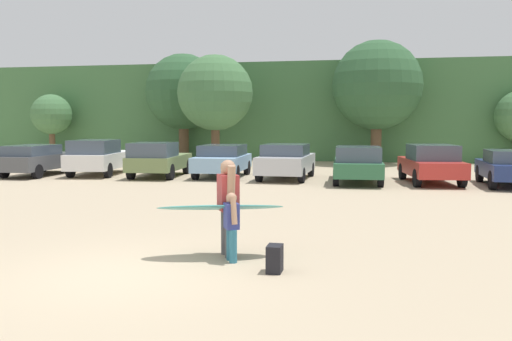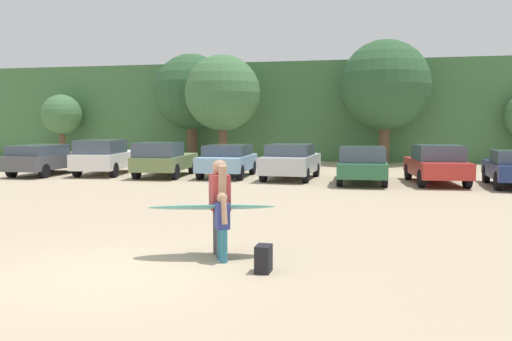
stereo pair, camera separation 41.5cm
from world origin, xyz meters
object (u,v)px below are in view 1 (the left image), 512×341
(parked_car_dark_gray, at_px, (38,159))
(surfboard_teal, at_px, (220,207))
(parked_car_navy, at_px, (511,167))
(parked_car_red, at_px, (431,163))
(backpack_dropped, at_px, (275,259))
(parked_car_forest_green, at_px, (358,164))
(person_child, at_px, (232,223))
(parked_car_white, at_px, (99,157))
(parked_car_olive_green, at_px, (158,159))
(parked_car_silver, at_px, (286,161))
(person_adult, at_px, (228,202))
(parked_car_sky_blue, at_px, (222,160))

(parked_car_dark_gray, height_order, surfboard_teal, parked_car_dark_gray)
(parked_car_dark_gray, height_order, parked_car_navy, parked_car_dark_gray)
(parked_car_red, xyz_separation_m, backpack_dropped, (-3.82, -13.95, -0.57))
(parked_car_forest_green, xyz_separation_m, surfboard_teal, (-2.11, -12.83, 0.15))
(parked_car_forest_green, relative_size, person_child, 3.96)
(parked_car_white, bearing_deg, parked_car_navy, -100.89)
(parked_car_red, height_order, backpack_dropped, parked_car_red)
(parked_car_white, xyz_separation_m, parked_car_olive_green, (3.02, -0.38, -0.04))
(parked_car_silver, bearing_deg, parked_car_white, 91.51)
(parked_car_forest_green, bearing_deg, parked_car_dark_gray, 87.41)
(parked_car_white, distance_m, person_adult, 16.61)
(parked_car_sky_blue, distance_m, parked_car_forest_green, 6.00)
(parked_car_olive_green, relative_size, backpack_dropped, 9.51)
(parked_car_forest_green, xyz_separation_m, parked_car_navy, (5.70, -0.11, -0.02))
(parked_car_navy, relative_size, backpack_dropped, 8.88)
(parked_car_dark_gray, bearing_deg, parked_car_forest_green, -91.21)
(person_child, distance_m, surfboard_teal, 0.43)
(parked_car_sky_blue, distance_m, parked_car_silver, 2.90)
(parked_car_dark_gray, xyz_separation_m, parked_car_white, (2.61, 0.81, 0.08))
(parked_car_dark_gray, height_order, backpack_dropped, parked_car_dark_gray)
(parked_car_forest_green, bearing_deg, person_adult, 168.41)
(parked_car_navy, distance_m, backpack_dropped, 15.06)
(surfboard_teal, bearing_deg, parked_car_red, -127.19)
(parked_car_olive_green, bearing_deg, parked_car_forest_green, -97.51)
(parked_car_olive_green, xyz_separation_m, surfboard_teal, (6.55, -13.24, 0.12))
(parked_car_forest_green, height_order, person_child, parked_car_forest_green)
(person_adult, bearing_deg, parked_car_sky_blue, -102.65)
(parked_car_red, relative_size, parked_car_navy, 1.11)
(parked_car_white, distance_m, person_child, 17.01)
(parked_car_navy, xyz_separation_m, backpack_dropped, (-6.67, -13.50, -0.52))
(parked_car_white, distance_m, parked_car_silver, 8.67)
(parked_car_dark_gray, xyz_separation_m, person_adult, (12.30, -12.68, 0.25))
(parked_car_sky_blue, bearing_deg, surfboard_teal, -167.09)
(parked_car_forest_green, relative_size, backpack_dropped, 10.75)
(parked_car_forest_green, height_order, backpack_dropped, parked_car_forest_green)
(parked_car_dark_gray, height_order, parked_car_red, parked_car_red)
(surfboard_teal, bearing_deg, person_adult, -149.54)
(parked_car_silver, distance_m, parked_car_navy, 8.76)
(parked_car_sky_blue, relative_size, backpack_dropped, 8.84)
(person_adult, bearing_deg, parked_car_white, -82.83)
(parked_car_sky_blue, height_order, parked_car_red, parked_car_red)
(parked_car_dark_gray, relative_size, parked_car_sky_blue, 1.14)
(parked_car_olive_green, relative_size, parked_car_sky_blue, 1.08)
(parked_car_dark_gray, xyz_separation_m, surfboard_teal, (12.19, -12.81, 0.16))
(parked_car_silver, xyz_separation_m, person_adult, (1.02, -13.46, 0.22))
(parked_car_white, distance_m, backpack_dropped, 17.96)
(parked_car_white, height_order, person_adult, person_adult)
(parked_car_forest_green, distance_m, backpack_dropped, 13.66)
(parked_car_red, distance_m, surfboard_teal, 14.07)
(parked_car_forest_green, bearing_deg, backpack_dropped, 173.25)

